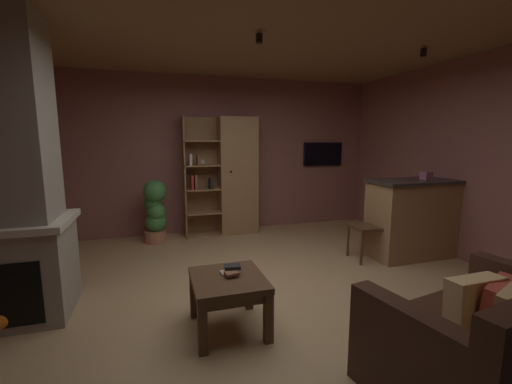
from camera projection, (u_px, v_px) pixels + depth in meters
floor at (267, 298)px, 3.45m from camera, size 5.78×5.49×0.02m
wall_back at (217, 155)px, 5.86m from camera, size 5.90×0.06×2.70m
wall_right at (491, 162)px, 4.09m from camera, size 0.06×5.49×2.70m
ceiling at (269, 20)px, 3.03m from camera, size 5.78×5.49×0.02m
window_pane_back at (204, 166)px, 5.79m from camera, size 0.64×0.01×0.88m
stone_fireplace at (3, 186)px, 2.90m from camera, size 1.02×0.82×2.70m
bookshelf_cabinet at (233, 177)px, 5.73m from camera, size 1.24×0.41×2.00m
kitchen_bar_counter at (418, 218)px, 4.64m from camera, size 1.43×0.62×1.08m
tissue_box at (426, 176)px, 4.53m from camera, size 0.12×0.12×0.11m
leather_couch at (488, 345)px, 2.15m from camera, size 1.60×1.14×0.84m
coffee_table at (228, 287)px, 2.83m from camera, size 0.61×0.65×0.47m
table_book_0 at (227, 273)px, 2.88m from camera, size 0.11×0.11×0.02m
table_book_1 at (232, 273)px, 2.81m from camera, size 0.12×0.11×0.02m
table_book_2 at (232, 267)px, 2.89m from camera, size 0.15×0.11×0.03m
dining_chair at (373, 221)px, 4.49m from camera, size 0.45×0.45×0.92m
potted_floor_plant at (155, 211)px, 5.25m from camera, size 0.37×0.40×1.00m
wall_mounted_tv at (323, 154)px, 6.40m from camera, size 0.79×0.06×0.45m
track_light_spot_0 at (15, 14)px, 2.68m from camera, size 0.07×0.07×0.09m
track_light_spot_1 at (259, 38)px, 3.32m from camera, size 0.07×0.07×0.09m
track_light_spot_2 at (423, 53)px, 3.87m from camera, size 0.07×0.07×0.09m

